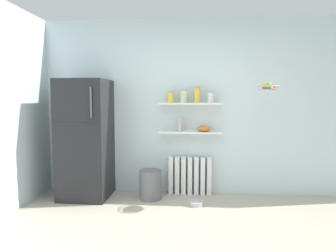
% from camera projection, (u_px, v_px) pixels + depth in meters
% --- Properties ---
extents(ground_plane, '(7.04, 7.04, 0.00)m').
position_uv_depth(ground_plane, '(187.00, 237.00, 3.14)').
color(ground_plane, '#B2A893').
extents(back_wall, '(7.04, 0.10, 2.60)m').
position_uv_depth(back_wall, '(190.00, 107.00, 4.55)').
color(back_wall, silver).
rests_on(back_wall, ground_plane).
extents(refrigerator, '(0.67, 0.70, 1.70)m').
position_uv_depth(refrigerator, '(86.00, 139.00, 4.34)').
color(refrigerator, black).
rests_on(refrigerator, ground_plane).
extents(radiator, '(0.63, 0.12, 0.56)m').
position_uv_depth(radiator, '(190.00, 175.00, 4.52)').
color(radiator, white).
rests_on(radiator, ground_plane).
extents(wall_shelf_lower, '(0.91, 0.22, 0.02)m').
position_uv_depth(wall_shelf_lower, '(190.00, 132.00, 4.43)').
color(wall_shelf_lower, white).
extents(wall_shelf_upper, '(0.91, 0.22, 0.02)m').
position_uv_depth(wall_shelf_upper, '(190.00, 104.00, 4.39)').
color(wall_shelf_upper, white).
extents(storage_jar_0, '(0.09, 0.09, 0.17)m').
position_uv_depth(storage_jar_0, '(171.00, 97.00, 4.41)').
color(storage_jar_0, yellow).
rests_on(storage_jar_0, wall_shelf_upper).
extents(storage_jar_1, '(0.10, 0.10, 0.20)m').
position_uv_depth(storage_jar_1, '(184.00, 96.00, 4.39)').
color(storage_jar_1, beige).
rests_on(storage_jar_1, wall_shelf_upper).
extents(storage_jar_2, '(0.09, 0.09, 0.23)m').
position_uv_depth(storage_jar_2, '(197.00, 95.00, 4.37)').
color(storage_jar_2, yellow).
rests_on(storage_jar_2, wall_shelf_upper).
extents(storage_jar_3, '(0.09, 0.09, 0.17)m').
position_uv_depth(storage_jar_3, '(211.00, 97.00, 4.36)').
color(storage_jar_3, silver).
rests_on(storage_jar_3, wall_shelf_upper).
extents(vase, '(0.09, 0.09, 0.19)m').
position_uv_depth(vase, '(180.00, 125.00, 4.43)').
color(vase, '#B2ADA8').
rests_on(vase, wall_shelf_lower).
extents(shelf_bowl, '(0.20, 0.20, 0.09)m').
position_uv_depth(shelf_bowl, '(204.00, 129.00, 4.41)').
color(shelf_bowl, orange).
rests_on(shelf_bowl, wall_shelf_lower).
extents(trash_bin, '(0.31, 0.31, 0.41)m').
position_uv_depth(trash_bin, '(150.00, 185.00, 4.30)').
color(trash_bin, slate).
rests_on(trash_bin, ground_plane).
extents(pet_food_bowl, '(0.20, 0.20, 0.05)m').
position_uv_depth(pet_food_bowl, '(196.00, 203.00, 4.05)').
color(pet_food_bowl, '#B7B7BC').
rests_on(pet_food_bowl, ground_plane).
extents(hanging_fruit_basket, '(0.31, 0.31, 0.10)m').
position_uv_depth(hanging_fruit_basket, '(268.00, 87.00, 3.99)').
color(hanging_fruit_basket, '#B2B2B7').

